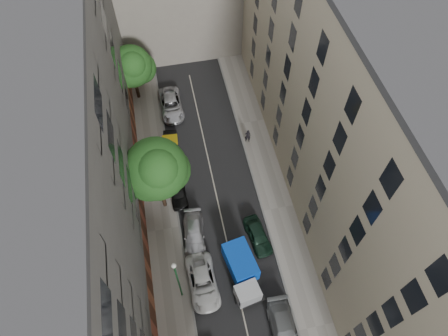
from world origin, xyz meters
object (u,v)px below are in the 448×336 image
object	(u,v)px
car_left_2	(203,282)
car_left_3	(194,234)
tree_far	(132,68)
car_left_4	(178,192)
car_left_5	(171,146)
lamp_post	(177,278)
car_right_2	(258,235)
pedestrian	(248,136)
car_left_6	(171,105)
tree_mid	(157,171)
tarp_truck	(242,271)
car_right_1	(284,330)

from	to	relation	value
car_left_2	car_left_3	size ratio (longest dim) A/B	1.12
tree_far	car_left_4	bearing A→B (deg)	-79.35
car_left_4	car_left_2	bearing A→B (deg)	-85.02
car_left_5	lamp_post	world-z (taller)	lamp_post
car_right_2	car_left_5	bearing A→B (deg)	110.48
car_right_2	pedestrian	distance (m)	11.18
car_left_3	car_left_5	distance (m)	10.30
car_right_2	lamp_post	xyz separation A→B (m)	(-7.46, -3.70, 3.72)
car_left_2	pedestrian	size ratio (longest dim) A/B	2.93
car_left_2	car_right_2	xyz separation A→B (m)	(5.60, 3.20, -0.03)
car_left_6	pedestrian	xyz separation A→B (m)	(7.30, -6.26, 0.29)
tree_mid	tree_far	distance (m)	14.92
car_left_4	car_right_2	bearing A→B (deg)	-43.15
car_left_5	car_left_6	world-z (taller)	car_left_6
car_left_4	tree_mid	size ratio (longest dim) A/B	0.43
car_left_6	tree_mid	bearing A→B (deg)	-100.78
lamp_post	car_left_5	bearing A→B (deg)	85.91
car_left_4	tree_far	world-z (taller)	tree_far
car_left_3	pedestrian	xyz separation A→B (m)	(7.30, 9.72, 0.36)
tarp_truck	car_left_4	world-z (taller)	tarp_truck
car_right_1	lamp_post	world-z (taller)	lamp_post
car_right_1	car_right_2	bearing A→B (deg)	92.19
car_right_2	tree_mid	bearing A→B (deg)	138.77
car_right_2	car_right_1	bearing A→B (deg)	-98.27
tarp_truck	car_right_2	distance (m)	3.88
car_right_1	tree_mid	world-z (taller)	tree_mid
car_right_2	tree_far	xyz separation A→B (m)	(-8.99, 19.80, 3.90)
car_left_5	tree_far	xyz separation A→B (m)	(-2.63, 8.20, 3.92)
tarp_truck	pedestrian	bearing A→B (deg)	64.27
car_left_2	tree_mid	world-z (taller)	tree_mid
tree_far	lamp_post	bearing A→B (deg)	-86.26
car_left_2	tarp_truck	bearing A→B (deg)	-0.44
car_left_5	tree_mid	size ratio (longest dim) A/B	0.45
car_left_2	car_right_2	distance (m)	6.45
tarp_truck	car_left_6	world-z (taller)	tarp_truck
car_right_2	car_left_2	bearing A→B (deg)	-158.53
car_left_5	tree_far	bearing A→B (deg)	111.81
car_right_1	tree_mid	size ratio (longest dim) A/B	0.55
car_right_1	lamp_post	xyz separation A→B (m)	(-7.46, 4.50, 3.69)
car_left_3	tree_far	bearing A→B (deg)	106.04
tarp_truck	car_left_5	distance (m)	15.33
car_left_2	car_left_4	world-z (taller)	car_left_2
tarp_truck	car_left_2	size ratio (longest dim) A/B	1.06
car_left_2	car_left_3	world-z (taller)	car_left_2
tarp_truck	car_left_3	world-z (taller)	tarp_truck
tarp_truck	car_right_1	size ratio (longest dim) A/B	1.11
car_left_3	car_right_1	world-z (taller)	car_right_1
tarp_truck	car_right_2	size ratio (longest dim) A/B	1.35
tree_mid	tree_far	bearing A→B (deg)	94.85
car_left_2	car_right_1	size ratio (longest dim) A/B	1.04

